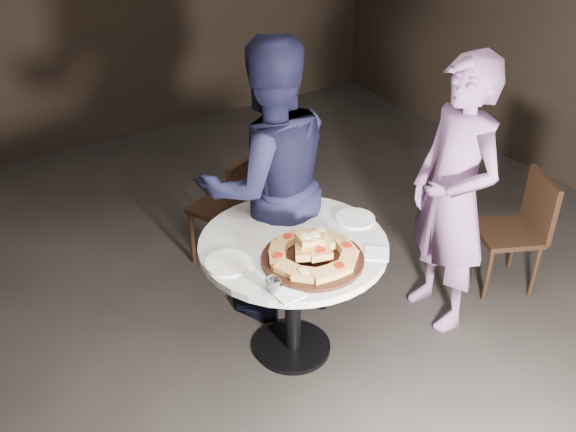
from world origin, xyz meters
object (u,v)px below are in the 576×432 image
Objects in this scene: table at (293,263)px; serving_board at (313,259)px; water_glass at (273,285)px; chair_far at (235,202)px; diner_teal at (453,197)px; chair_right at (521,224)px; diner_navy at (268,184)px; focaccia_pile at (312,251)px.

serving_board reaches higher than table.
chair_far reaches higher than water_glass.
water_glass is 0.05× the size of diner_teal.
diner_teal reaches higher than chair_far.
chair_right is 0.72m from diner_teal.
chair_right is (1.55, -0.04, -0.30)m from serving_board.
diner_navy is at bearing -90.07° from chair_right.
diner_teal is at bearing -0.41° from serving_board.
chair_right is 1.62m from diner_navy.
chair_far is (0.15, 0.92, -0.12)m from table.
chair_far is 0.49× the size of diner_navy.
focaccia_pile reaches higher than table.
serving_board is 0.62× the size of chair_far.
table is 0.67× the size of diner_navy.
chair_far reaches higher than serving_board.
diner_navy reaches higher than serving_board.
focaccia_pile is at bearing -66.64° from chair_right.
chair_right is 0.46× the size of diner_navy.
table is 2.24× the size of serving_board.
water_glass is 1.32m from chair_far.
serving_board is at bearing -93.54° from table.
diner_navy is at bearing 60.42° from water_glass.
chair_far is 1.07× the size of chair_right.
table is 1.38× the size of chair_far.
focaccia_pile is 1.59m from chair_right.
focaccia_pile is 6.11× the size of water_glass.
water_glass is at bearing -135.65° from table.
diner_navy reaches higher than water_glass.
diner_teal reaches higher than focaccia_pile.
water_glass is (-0.29, -0.10, -0.02)m from focaccia_pile.
table is 2.48× the size of focaccia_pile.
table is 0.97m from diner_teal.
serving_board is at bearing 19.02° from water_glass.
serving_board is at bearing -66.52° from chair_right.
chair_far is at bearing 81.79° from serving_board.
focaccia_pile reaches higher than chair_far.
table is at bearing 56.22° from chair_far.
diner_teal reaches higher than table.
diner_navy is at bearing 78.74° from serving_board.
diner_teal reaches higher than water_glass.
water_glass reaches higher than chair_right.
chair_right is 0.47× the size of diner_teal.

